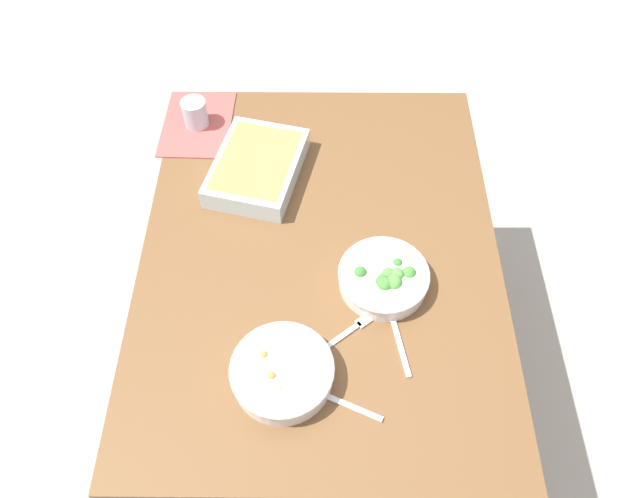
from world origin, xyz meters
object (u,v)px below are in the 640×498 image
drink_cup (195,114)px  stew_bowl (282,372)px  broccoli_bowl (384,278)px  baking_dish (257,167)px  fork_on_table (348,332)px  spoon_by_broccoli (396,332)px  spoon_by_stew (333,399)px

drink_cup → stew_bowl: bearing=19.7°
broccoli_bowl → baking_dish: size_ratio=0.64×
drink_cup → fork_on_table: drink_cup is taller
stew_bowl → baking_dish: bearing=-171.0°
spoon_by_broccoli → broccoli_bowl: bearing=-169.8°
spoon_by_stew → fork_on_table: spoon_by_stew is taller
drink_cup → baking_dish: bearing=43.8°
broccoli_bowl → spoon_by_stew: broccoli_bowl is taller
drink_cup → spoon_by_stew: 0.94m
stew_bowl → baking_dish: (-0.60, -0.09, 0.00)m
baking_dish → fork_on_table: 0.55m
drink_cup → spoon_by_broccoli: (0.69, 0.54, -0.03)m
fork_on_table → drink_cup: bearing=-147.9°
broccoli_bowl → drink_cup: (-0.56, -0.52, 0.01)m
baking_dish → fork_on_table: size_ratio=2.28×
spoon_by_stew → broccoli_bowl: bearing=157.3°
spoon_by_stew → spoon_by_broccoli: (-0.16, 0.15, 0.00)m
broccoli_bowl → spoon_by_stew: 0.32m
spoon_by_stew → stew_bowl: bearing=-113.6°
stew_bowl → broccoli_bowl: broccoli_bowl is taller
spoon_by_broccoli → spoon_by_stew: bearing=-42.0°
drink_cup → fork_on_table: (0.69, 0.43, -0.04)m
broccoli_bowl → drink_cup: drink_cup is taller
stew_bowl → spoon_by_broccoli: 0.28m
baking_dish → drink_cup: 0.28m
broccoli_bowl → spoon_by_broccoli: broccoli_bowl is taller
drink_cup → fork_on_table: size_ratio=0.56×
spoon_by_stew → spoon_by_broccoli: 0.22m
baking_dish → spoon_by_broccoli: bearing=35.7°
baking_dish → spoon_by_broccoli: 0.60m
fork_on_table → stew_bowl: bearing=-52.0°
broccoli_bowl → spoon_by_broccoli: (0.13, 0.02, -0.03)m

